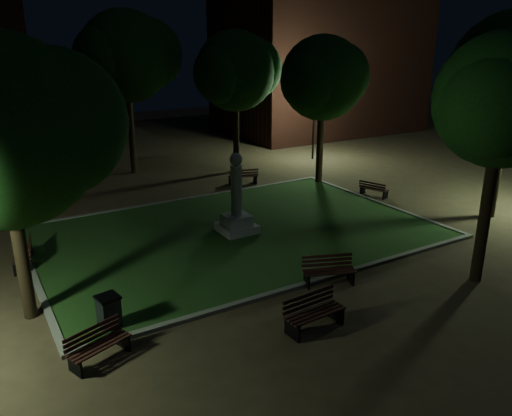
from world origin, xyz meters
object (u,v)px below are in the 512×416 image
at_px(bench_near_right, 329,271).
at_px(bench_far_side, 243,177).
at_px(monument, 237,211).
at_px(bench_near_left, 313,313).
at_px(bench_left_side, 25,254).
at_px(bench_west_near, 98,346).
at_px(trash_bin, 109,312).
at_px(bench_right_side, 374,190).

distance_m(bench_near_right, bench_far_side, 11.99).
xyz_separation_m(monument, bench_near_left, (-1.63, -7.16, -0.51)).
relative_size(bench_near_right, bench_left_side, 1.01).
bearing_deg(bench_near_right, bench_west_near, -155.99).
xyz_separation_m(bench_west_near, trash_bin, (0.61, 1.24, 0.10)).
relative_size(bench_right_side, bench_far_side, 0.90).
relative_size(bench_near_right, bench_far_side, 1.05).
bearing_deg(monument, bench_near_right, -86.05).
xyz_separation_m(bench_near_right, bench_west_near, (-7.28, -0.32, -0.03)).
relative_size(bench_near_right, bench_west_near, 1.08).
height_order(bench_near_left, trash_bin, trash_bin).
bearing_deg(bench_left_side, trash_bin, 23.01).
distance_m(monument, bench_near_left, 7.36).
bearing_deg(bench_far_side, monument, 72.83).
distance_m(bench_west_near, bench_far_side, 15.95).
distance_m(monument, bench_far_side, 7.27).
bearing_deg(bench_near_left, bench_far_side, 64.54).
relative_size(bench_near_left, bench_right_side, 1.17).
height_order(bench_near_left, bench_west_near, bench_near_left).
bearing_deg(bench_left_side, bench_right_side, 98.17).
distance_m(monument, trash_bin, 7.70).
bearing_deg(trash_bin, bench_near_right, -7.84).
bearing_deg(bench_west_near, bench_near_left, -36.14).
relative_size(bench_near_left, bench_near_right, 1.01).
bearing_deg(bench_near_right, bench_near_left, -115.90).
bearing_deg(bench_far_side, bench_left_side, 38.64).
bearing_deg(bench_right_side, bench_west_near, 95.06).
bearing_deg(bench_far_side, trash_bin, 60.77).
xyz_separation_m(bench_left_side, bench_right_side, (15.88, -0.14, -0.06)).
bearing_deg(bench_near_right, monument, 115.42).
distance_m(bench_near_right, trash_bin, 6.73).
xyz_separation_m(bench_near_right, trash_bin, (-6.67, 0.92, 0.07)).
bearing_deg(monument, bench_west_near, -140.76).
height_order(bench_near_left, bench_left_side, bench_near_left).
bearing_deg(bench_west_near, trash_bin, 43.66).
distance_m(bench_near_left, bench_near_right, 2.71).
bearing_deg(bench_left_side, bench_near_left, 45.20).
xyz_separation_m(bench_near_left, bench_west_near, (-5.28, 1.52, -0.05)).
bearing_deg(bench_left_side, monument, 91.15).
relative_size(monument, bench_near_left, 1.82).
xyz_separation_m(monument, bench_near_right, (0.37, -5.32, -0.53)).
bearing_deg(trash_bin, bench_near_left, -30.55).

